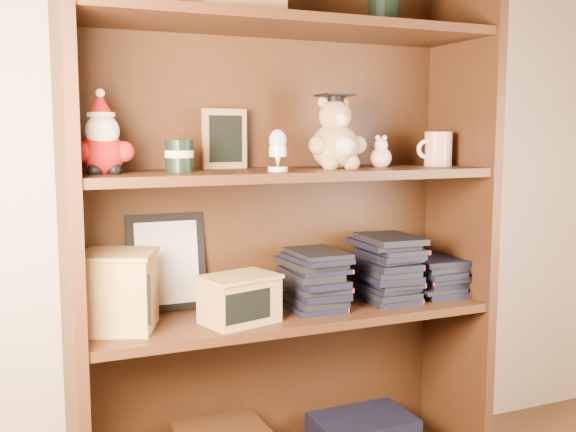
% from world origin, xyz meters
% --- Properties ---
extents(bookcase, '(1.20, 0.35, 1.60)m').
position_xyz_m(bookcase, '(-0.03, 1.36, 0.78)').
color(bookcase, '#412312').
rests_on(bookcase, ground).
extents(shelf_lower, '(1.14, 0.33, 0.02)m').
position_xyz_m(shelf_lower, '(-0.02, 1.30, 0.54)').
color(shelf_lower, '#412312').
rests_on(shelf_lower, ground).
extents(shelf_upper, '(1.14, 0.33, 0.02)m').
position_xyz_m(shelf_upper, '(-0.02, 1.30, 0.94)').
color(shelf_upper, '#412312').
rests_on(shelf_upper, ground).
extents(santa_plush, '(0.15, 0.11, 0.22)m').
position_xyz_m(santa_plush, '(-0.52, 1.30, 1.03)').
color(santa_plush, '#A50F0F').
rests_on(santa_plush, shelf_upper).
extents(teachers_tin, '(0.07, 0.07, 0.08)m').
position_xyz_m(teachers_tin, '(-0.33, 1.30, 0.99)').
color(teachers_tin, black).
rests_on(teachers_tin, shelf_upper).
extents(chalkboard_plaque, '(0.13, 0.08, 0.17)m').
position_xyz_m(chalkboard_plaque, '(-0.17, 1.42, 1.03)').
color(chalkboard_plaque, '#9E7547').
rests_on(chalkboard_plaque, shelf_upper).
extents(egg_cup, '(0.05, 0.05, 0.11)m').
position_xyz_m(egg_cup, '(-0.08, 1.23, 1.01)').
color(egg_cup, white).
rests_on(egg_cup, shelf_upper).
extents(grad_teddy_bear, '(0.18, 0.15, 0.22)m').
position_xyz_m(grad_teddy_bear, '(0.12, 1.30, 1.03)').
color(grad_teddy_bear, tan).
rests_on(grad_teddy_bear, shelf_upper).
extents(pink_figurine, '(0.06, 0.06, 0.10)m').
position_xyz_m(pink_figurine, '(0.27, 1.30, 0.99)').
color(pink_figurine, beige).
rests_on(pink_figurine, shelf_upper).
extents(teacher_mug, '(0.12, 0.08, 0.10)m').
position_xyz_m(teacher_mug, '(0.47, 1.31, 1.00)').
color(teacher_mug, silver).
rests_on(teacher_mug, shelf_upper).
extents(certificate_frame, '(0.22, 0.06, 0.28)m').
position_xyz_m(certificate_frame, '(-0.34, 1.44, 0.69)').
color(certificate_frame, black).
rests_on(certificate_frame, shelf_lower).
extents(treats_box, '(0.24, 0.24, 0.20)m').
position_xyz_m(treats_box, '(-0.49, 1.30, 0.65)').
color(treats_box, tan).
rests_on(treats_box, shelf_lower).
extents(pencils_box, '(0.23, 0.19, 0.13)m').
position_xyz_m(pencils_box, '(-0.19, 1.24, 0.62)').
color(pencils_box, tan).
rests_on(pencils_box, shelf_lower).
extents(book_stack_left, '(0.14, 0.20, 0.16)m').
position_xyz_m(book_stack_left, '(0.06, 1.30, 0.63)').
color(book_stack_left, black).
rests_on(book_stack_left, shelf_lower).
extents(book_stack_mid, '(0.14, 0.20, 0.19)m').
position_xyz_m(book_stack_mid, '(0.30, 1.30, 0.65)').
color(book_stack_mid, black).
rests_on(book_stack_mid, shelf_lower).
extents(book_stack_right, '(0.14, 0.20, 0.11)m').
position_xyz_m(book_stack_right, '(0.47, 1.30, 0.61)').
color(book_stack_right, black).
rests_on(book_stack_right, shelf_lower).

